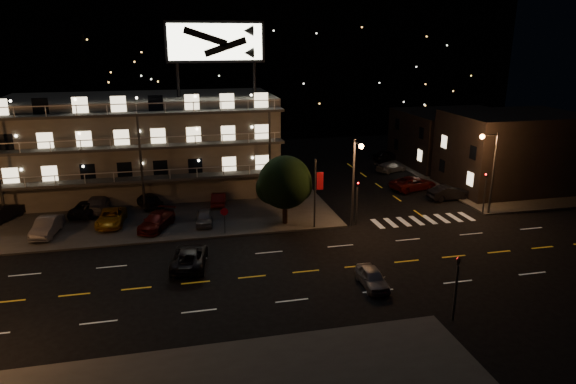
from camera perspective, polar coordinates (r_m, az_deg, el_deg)
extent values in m
plane|color=black|center=(37.70, -0.98, -9.11)|extent=(140.00, 140.00, 0.00)
cube|color=#3A3A37|center=(56.10, -19.51, -1.16)|extent=(44.00, 24.00, 0.15)
cube|color=#3A3A37|center=(66.79, 21.21, 1.47)|extent=(16.00, 24.00, 0.15)
cube|color=gray|center=(58.40, -15.68, 4.88)|extent=(28.00, 12.00, 10.00)
cube|color=gray|center=(57.59, -16.10, 9.99)|extent=(28.00, 12.00, 0.50)
cube|color=#3A3A37|center=(52.11, -15.81, 1.36)|extent=(28.00, 1.80, 0.25)
cube|color=#3A3A37|center=(51.38, -16.09, 4.80)|extent=(28.00, 1.80, 0.25)
cube|color=#3A3A37|center=(50.84, -16.39, 8.33)|extent=(28.00, 1.80, 0.25)
cylinder|color=black|center=(55.34, -12.14, 12.09)|extent=(0.36, 0.36, 3.50)
cylinder|color=black|center=(56.05, -3.76, 12.48)|extent=(0.36, 0.36, 3.50)
cube|color=black|center=(55.39, -8.09, 16.19)|extent=(10.20, 0.50, 4.20)
cube|color=white|center=(55.09, -8.06, 16.19)|extent=(9.60, 0.06, 3.60)
cube|color=black|center=(62.70, 23.61, 4.18)|extent=(14.00, 10.00, 8.50)
cube|color=black|center=(72.62, 18.04, 5.73)|extent=(14.00, 12.00, 7.00)
cube|color=black|center=(103.50, -9.30, 14.17)|extent=(120.00, 20.00, 24.00)
cylinder|color=#2D2D30|center=(45.98, 7.25, 0.94)|extent=(0.20, 0.20, 8.00)
cylinder|color=#2D2D30|center=(44.36, 7.78, 5.39)|extent=(0.12, 1.80, 0.12)
sphere|color=#FF8B3F|center=(43.65, 8.14, 5.05)|extent=(0.44, 0.44, 0.44)
cylinder|color=#2D2D30|center=(52.37, 21.82, 1.82)|extent=(0.20, 0.20, 8.00)
cylinder|color=#2D2D30|center=(51.14, 21.54, 5.89)|extent=(1.80, 0.12, 0.12)
sphere|color=#FF8B3F|center=(50.71, 20.77, 5.77)|extent=(0.44, 0.44, 0.44)
cylinder|color=#2D2D30|center=(46.97, 7.64, -1.54)|extent=(0.14, 0.14, 3.60)
imported|color=black|center=(46.30, 7.75, 1.17)|extent=(0.20, 0.16, 1.00)
sphere|color=#FF0C0C|center=(46.22, 7.80, 1.01)|extent=(0.14, 0.14, 0.14)
cylinder|color=#2D2D30|center=(32.85, 18.10, -10.66)|extent=(0.14, 0.14, 3.60)
imported|color=black|center=(31.88, 18.48, -6.98)|extent=(0.20, 0.16, 1.00)
sphere|color=#FF0C0C|center=(32.01, 18.35, -7.06)|extent=(0.14, 0.14, 0.14)
cylinder|color=#2D2D30|center=(52.82, 20.99, -0.45)|extent=(0.14, 0.14, 3.60)
imported|color=black|center=(52.22, 21.25, 1.96)|extent=(0.16, 0.20, 1.00)
sphere|color=#FF0C0C|center=(52.18, 21.13, 1.84)|extent=(0.14, 0.14, 0.14)
cylinder|color=#2D2D30|center=(45.25, 3.00, -0.26)|extent=(0.16, 0.16, 6.40)
cube|color=#B30C1D|center=(45.03, 3.57, 1.24)|extent=(0.60, 0.04, 1.60)
cylinder|color=#2D2D30|center=(44.70, -7.05, -3.43)|extent=(0.08, 0.08, 2.20)
cylinder|color=#B30C1D|center=(44.30, -7.09, -2.18)|extent=(0.91, 0.04, 0.91)
cylinder|color=black|center=(46.71, -0.34, -2.19)|extent=(0.46, 0.46, 2.22)
sphere|color=black|center=(45.87, -0.34, 1.09)|extent=(4.81, 4.81, 4.81)
sphere|color=black|center=(46.16, -1.78, 0.46)|extent=(2.96, 2.96, 2.96)
sphere|color=black|center=(45.85, 1.00, 0.60)|extent=(2.77, 2.77, 2.77)
imported|color=gray|center=(48.74, -25.25, -3.49)|extent=(2.14, 4.74, 1.51)
imported|color=#C18412|center=(49.19, -19.05, -2.69)|extent=(2.58, 4.99, 1.35)
imported|color=#520F0B|center=(47.07, -14.38, -3.11)|extent=(3.78, 5.21, 1.40)
imported|color=gray|center=(47.33, -9.30, -2.80)|extent=(1.78, 3.71, 1.22)
imported|color=black|center=(54.50, -29.08, -1.95)|extent=(3.42, 4.91, 1.54)
imported|color=black|center=(52.80, -21.41, -1.62)|extent=(3.21, 5.21, 1.35)
imported|color=gray|center=(53.43, -20.34, -1.20)|extent=(2.54, 5.35, 1.51)
imported|color=black|center=(53.10, -15.29, -0.85)|extent=(3.44, 4.72, 1.49)
imported|color=#520F0B|center=(52.46, -7.71, -0.73)|extent=(1.94, 4.03, 1.28)
imported|color=black|center=(56.63, 17.46, -0.09)|extent=(4.61, 1.84, 1.49)
imported|color=#520F0B|center=(59.24, 13.76, 0.95)|extent=(5.87, 3.77, 1.51)
imported|color=gray|center=(66.62, 11.39, 2.76)|extent=(4.75, 3.29, 1.28)
imported|color=black|center=(72.66, 10.99, 4.01)|extent=(4.40, 2.38, 1.42)
imported|color=gray|center=(36.23, 9.34, -9.36)|extent=(1.63, 3.81, 1.28)
imported|color=black|center=(39.35, -10.90, -7.10)|extent=(3.23, 5.60, 1.47)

